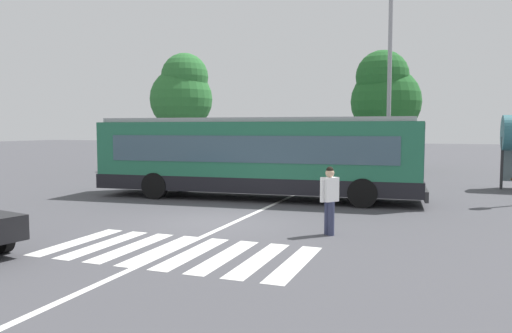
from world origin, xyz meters
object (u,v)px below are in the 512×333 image
(city_transit_bus, at_px, (255,157))
(parked_car_charcoal, at_px, (359,163))
(parked_car_teal, at_px, (316,161))
(twin_arm_street_lamp, at_px, (390,58))
(pedestrian_crossing_street, at_px, (330,197))
(background_tree_left, at_px, (182,93))
(parked_car_silver, at_px, (268,161))
(background_tree_right, at_px, (385,95))

(city_transit_bus, bearing_deg, parked_car_charcoal, 76.46)
(parked_car_teal, relative_size, twin_arm_street_lamp, 0.47)
(pedestrian_crossing_street, xyz_separation_m, parked_car_teal, (-4.14, 15.71, -0.20))
(parked_car_teal, distance_m, background_tree_left, 10.08)
(city_transit_bus, height_order, parked_car_charcoal, city_transit_bus)
(city_transit_bus, bearing_deg, parked_car_teal, 90.79)
(parked_car_charcoal, bearing_deg, parked_car_teal, 171.06)
(parked_car_teal, bearing_deg, pedestrian_crossing_street, -75.22)
(parked_car_silver, bearing_deg, parked_car_teal, 6.37)
(parked_car_charcoal, bearing_deg, parked_car_silver, 179.12)
(parked_car_charcoal, height_order, background_tree_right, background_tree_right)
(city_transit_bus, xyz_separation_m, background_tree_right, (3.18, 14.98, 3.24))
(city_transit_bus, relative_size, background_tree_left, 1.65)
(parked_car_silver, xyz_separation_m, parked_car_charcoal, (5.37, -0.08, 0.00))
(pedestrian_crossing_street, bearing_deg, city_transit_bus, 126.61)
(parked_car_teal, height_order, parked_car_charcoal, same)
(parked_car_charcoal, xyz_separation_m, twin_arm_street_lamp, (1.82, -2.89, 5.24))
(background_tree_left, bearing_deg, parked_car_charcoal, -5.58)
(background_tree_right, bearing_deg, pedestrian_crossing_street, -87.69)
(city_transit_bus, relative_size, parked_car_charcoal, 2.70)
(parked_car_silver, height_order, background_tree_right, background_tree_right)
(parked_car_charcoal, distance_m, background_tree_left, 12.45)
(parked_car_silver, bearing_deg, parked_car_charcoal, -0.88)
(pedestrian_crossing_street, xyz_separation_m, parked_car_charcoal, (-1.61, 15.31, -0.20))
(parked_car_silver, distance_m, parked_car_teal, 2.85)
(parked_car_silver, height_order, background_tree_left, background_tree_left)
(parked_car_teal, distance_m, parked_car_charcoal, 2.56)
(parked_car_teal, xyz_separation_m, background_tree_left, (-9.12, 0.74, 4.23))
(city_transit_bus, relative_size, parked_car_teal, 2.70)
(parked_car_charcoal, bearing_deg, pedestrian_crossing_street, -83.99)
(parked_car_charcoal, height_order, twin_arm_street_lamp, twin_arm_street_lamp)
(parked_car_teal, relative_size, background_tree_right, 0.61)
(parked_car_teal, bearing_deg, parked_car_silver, -173.63)
(parked_car_silver, relative_size, background_tree_left, 0.60)
(twin_arm_street_lamp, bearing_deg, parked_car_teal, 142.90)
(parked_car_teal, distance_m, twin_arm_street_lamp, 7.56)
(pedestrian_crossing_street, xyz_separation_m, twin_arm_street_lamp, (0.21, 12.42, 5.04))
(twin_arm_street_lamp, bearing_deg, background_tree_left, 163.34)
(parked_car_silver, height_order, parked_car_teal, same)
(parked_car_teal, xyz_separation_m, parked_car_charcoal, (2.53, -0.40, 0.00))
(parked_car_silver, distance_m, background_tree_left, 7.65)
(background_tree_left, xyz_separation_m, background_tree_right, (12.44, 3.92, -0.17))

